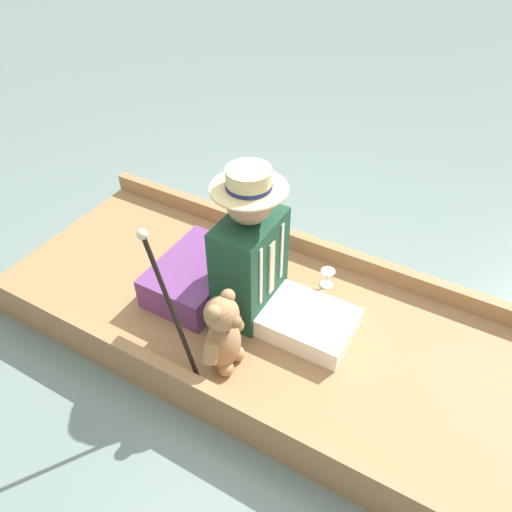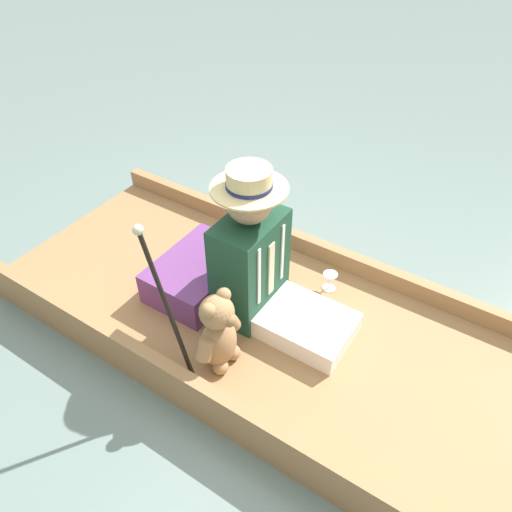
# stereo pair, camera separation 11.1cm
# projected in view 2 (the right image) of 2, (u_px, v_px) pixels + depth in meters

# --- Properties ---
(ground_plane) EXTENTS (16.00, 16.00, 0.00)m
(ground_plane) POSITION_uv_depth(u_px,v_px,m) (269.00, 336.00, 2.62)
(ground_plane) COLOR slate
(punt_boat) EXTENTS (1.18, 2.92, 0.24)m
(punt_boat) POSITION_uv_depth(u_px,v_px,m) (270.00, 326.00, 2.57)
(punt_boat) COLOR #997047
(punt_boat) RESTS_ON ground_plane
(seat_cushion) EXTENTS (0.54, 0.38, 0.18)m
(seat_cushion) POSITION_uv_depth(u_px,v_px,m) (199.00, 273.00, 2.65)
(seat_cushion) COLOR #6B3875
(seat_cushion) RESTS_ON punt_boat
(seated_person) EXTENTS (0.37, 0.72, 0.82)m
(seated_person) POSITION_uv_depth(u_px,v_px,m) (262.00, 266.00, 2.36)
(seated_person) COLOR white
(seated_person) RESTS_ON punt_boat
(teddy_bear) EXTENTS (0.30, 0.17, 0.42)m
(teddy_bear) POSITION_uv_depth(u_px,v_px,m) (219.00, 333.00, 2.20)
(teddy_bear) COLOR #9E754C
(teddy_bear) RESTS_ON punt_boat
(wine_glass) EXTENTS (0.08, 0.08, 0.10)m
(wine_glass) POSITION_uv_depth(u_px,v_px,m) (330.00, 278.00, 2.64)
(wine_glass) COLOR silver
(wine_glass) RESTS_ON punt_boat
(walking_cane) EXTENTS (0.04, 0.21, 0.79)m
(walking_cane) POSITION_uv_depth(u_px,v_px,m) (163.00, 295.00, 2.00)
(walking_cane) COLOR black
(walking_cane) RESTS_ON punt_boat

